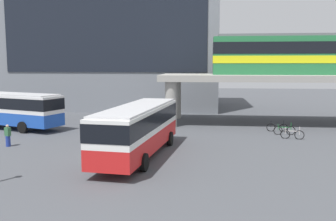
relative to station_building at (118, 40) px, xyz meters
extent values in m
plane|color=#47494F|center=(6.33, -18.27, -9.08)|extent=(120.00, 120.00, 0.00)
cube|color=slate|center=(0.00, 0.03, 0.00)|extent=(26.99, 14.40, 18.16)
cube|color=black|center=(0.00, -7.23, 0.90)|extent=(24.29, 0.10, 10.17)
cube|color=#9E9B93|center=(22.46, -13.55, -4.57)|extent=(29.69, 7.36, 0.60)
cylinder|color=#9E9B93|center=(8.82, -16.43, -6.98)|extent=(1.10, 1.10, 4.22)
cylinder|color=#9E9B93|center=(8.82, -10.66, -6.98)|extent=(1.10, 1.10, 4.22)
cube|color=red|center=(7.85, -27.78, -8.03)|extent=(3.79, 11.22, 1.10)
cube|color=white|center=(7.85, -27.78, -6.73)|extent=(3.79, 11.22, 1.50)
cube|color=black|center=(7.85, -27.78, -6.66)|extent=(3.83, 11.26, 0.96)
cube|color=silver|center=(7.85, -27.78, -5.92)|extent=(3.60, 10.66, 0.12)
cylinder|color=black|center=(7.03, -24.14, -8.58)|extent=(0.40, 1.03, 1.00)
cylinder|color=black|center=(9.51, -24.44, -8.58)|extent=(0.40, 1.03, 1.00)
cylinder|color=black|center=(6.24, -30.69, -8.58)|extent=(0.40, 1.03, 1.00)
cylinder|color=black|center=(8.73, -30.99, -8.58)|extent=(0.40, 1.03, 1.00)
cube|color=#1E4CB2|center=(-5.86, -18.73, -8.03)|extent=(11.20, 6.03, 1.10)
cube|color=silver|center=(-5.86, -18.73, -6.73)|extent=(11.20, 6.03, 1.50)
cube|color=black|center=(-5.86, -18.73, -6.66)|extent=(11.25, 6.09, 0.96)
cube|color=silver|center=(-5.86, -18.73, -5.92)|extent=(10.64, 5.73, 0.12)
cylinder|color=black|center=(-3.38, -20.94, -8.58)|extent=(1.04, 0.60, 1.00)
cylinder|color=black|center=(-2.54, -18.58, -8.58)|extent=(1.04, 0.60, 1.00)
torus|color=black|center=(19.08, -19.34, -8.74)|extent=(0.74, 0.08, 0.74)
torus|color=black|center=(18.03, -19.36, -8.74)|extent=(0.74, 0.08, 0.74)
cylinder|color=#1E7F33|center=(18.55, -19.35, -8.46)|extent=(1.05, 0.07, 0.05)
cylinder|color=#1E7F33|center=(18.03, -19.36, -8.44)|extent=(0.04, 0.04, 0.55)
cylinder|color=#1E7F33|center=(19.08, -19.34, -8.39)|extent=(0.04, 0.04, 0.65)
torus|color=black|center=(19.30, -21.24, -8.74)|extent=(0.73, 0.23, 0.74)
torus|color=black|center=(18.28, -21.00, -8.74)|extent=(0.73, 0.23, 0.74)
cylinder|color=silver|center=(18.79, -21.12, -8.46)|extent=(1.03, 0.29, 0.05)
cylinder|color=silver|center=(18.28, -21.00, -8.44)|extent=(0.04, 0.04, 0.55)
cylinder|color=silver|center=(19.30, -21.24, -8.39)|extent=(0.04, 0.04, 0.65)
torus|color=black|center=(18.73, -18.11, -8.74)|extent=(0.74, 0.21, 0.74)
torus|color=black|center=(17.70, -17.89, -8.74)|extent=(0.74, 0.21, 0.74)
cylinder|color=black|center=(18.22, -18.00, -8.46)|extent=(1.04, 0.27, 0.05)
cylinder|color=black|center=(17.70, -17.89, -8.44)|extent=(0.04, 0.04, 0.55)
cylinder|color=black|center=(18.73, -18.11, -8.39)|extent=(0.04, 0.04, 0.65)
cylinder|color=navy|center=(-1.90, -25.91, -8.70)|extent=(0.32, 0.32, 0.76)
cube|color=#33663F|center=(-1.90, -25.91, -8.02)|extent=(0.47, 0.40, 0.60)
sphere|color=tan|center=(-1.90, -25.91, -7.61)|extent=(0.21, 0.21, 0.21)
camera|label=1|loc=(12.00, -50.17, -3.34)|focal=39.28mm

